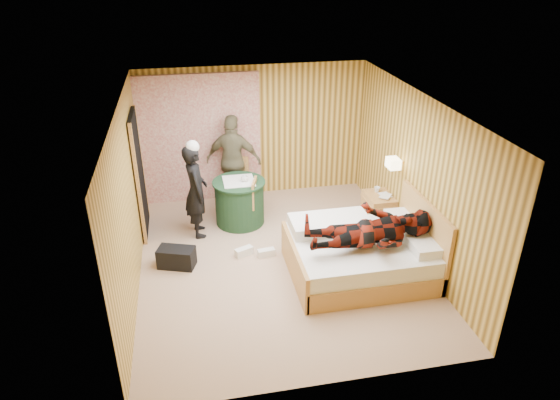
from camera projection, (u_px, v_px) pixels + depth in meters
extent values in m
cube|color=tan|center=(280.00, 261.00, 7.72)|extent=(4.20, 5.00, 0.01)
cube|color=silver|center=(279.00, 103.00, 6.60)|extent=(4.20, 5.00, 0.01)
cube|color=#DEB855|center=(254.00, 132.00, 9.35)|extent=(4.20, 0.02, 2.50)
cube|color=#DEB855|center=(129.00, 201.00, 6.80)|extent=(0.02, 5.00, 2.50)
cube|color=#DEB855|center=(416.00, 177.00, 7.52)|extent=(0.02, 5.00, 2.50)
cube|color=silver|center=(201.00, 139.00, 9.14)|extent=(2.20, 0.08, 2.40)
cube|color=black|center=(139.00, 175.00, 8.13)|extent=(0.06, 0.90, 2.05)
cylinder|color=gold|center=(398.00, 163.00, 7.88)|extent=(0.18, 0.04, 0.04)
cube|color=beige|center=(393.00, 163.00, 7.86)|extent=(0.18, 0.24, 0.16)
cube|color=#DCA95A|center=(359.00, 264.00, 7.38)|extent=(1.98, 1.58, 0.30)
cube|color=white|center=(361.00, 249.00, 7.25)|extent=(1.92, 1.52, 0.25)
cube|color=#DCA95A|center=(294.00, 264.00, 7.15)|extent=(0.06, 1.58, 0.55)
cube|color=#DCA95A|center=(423.00, 235.00, 7.36)|extent=(0.06, 1.58, 1.09)
cube|color=white|center=(423.00, 245.00, 6.97)|extent=(0.38, 0.54, 0.14)
cube|color=white|center=(401.00, 220.00, 7.63)|extent=(0.38, 0.54, 0.14)
cube|color=white|center=(330.00, 224.00, 7.49)|extent=(1.19, 0.59, 0.18)
cube|color=#DCA95A|center=(378.00, 211.00, 8.58)|extent=(0.43, 0.59, 0.59)
cube|color=#DCA95A|center=(379.00, 201.00, 8.49)|extent=(0.45, 0.61, 0.03)
cylinder|color=#1C3D20|center=(240.00, 203.00, 8.66)|extent=(0.84, 0.84, 0.77)
cylinder|color=#1C3D20|center=(239.00, 182.00, 8.48)|extent=(0.90, 0.90, 0.03)
cube|color=white|center=(239.00, 181.00, 8.47)|extent=(0.69, 0.69, 0.01)
cube|color=#DCA95A|center=(235.00, 184.00, 9.18)|extent=(0.55, 0.55, 0.05)
cube|color=#DCA95A|center=(237.00, 168.00, 9.23)|extent=(0.41, 0.19, 0.46)
cylinder|color=#DCA95A|center=(224.00, 199.00, 9.16)|extent=(0.04, 0.04, 0.43)
cylinder|color=#DCA95A|center=(247.00, 192.00, 9.41)|extent=(0.04, 0.04, 0.43)
cube|color=#DCA95A|center=(244.00, 204.00, 8.52)|extent=(0.49, 0.49, 0.05)
cube|color=#DCA95A|center=(254.00, 192.00, 8.40)|extent=(0.15, 0.39, 0.43)
cylinder|color=#DCA95A|center=(237.00, 211.00, 8.78)|extent=(0.04, 0.04, 0.41)
cylinder|color=#DCA95A|center=(253.00, 220.00, 8.47)|extent=(0.04, 0.04, 0.41)
cube|color=black|center=(177.00, 257.00, 7.53)|extent=(0.61, 0.45, 0.31)
cube|color=white|center=(244.00, 252.00, 7.84)|extent=(0.31, 0.22, 0.13)
cube|color=white|center=(266.00, 253.00, 7.82)|extent=(0.28, 0.14, 0.12)
imported|color=black|center=(196.00, 191.00, 8.13)|extent=(0.43, 0.61, 1.58)
imported|color=#696246|center=(234.00, 161.00, 9.10)|extent=(1.09, 0.73, 1.72)
imported|color=#631409|center=(372.00, 222.00, 6.84)|extent=(0.86, 0.67, 1.77)
imported|color=white|center=(381.00, 196.00, 8.40)|extent=(0.19, 0.24, 0.02)
imported|color=white|center=(381.00, 195.00, 8.39)|extent=(0.27, 0.28, 0.02)
imported|color=white|center=(377.00, 190.00, 8.54)|extent=(0.10, 0.10, 0.09)
imported|color=white|center=(245.00, 179.00, 8.42)|extent=(0.13, 0.13, 0.10)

